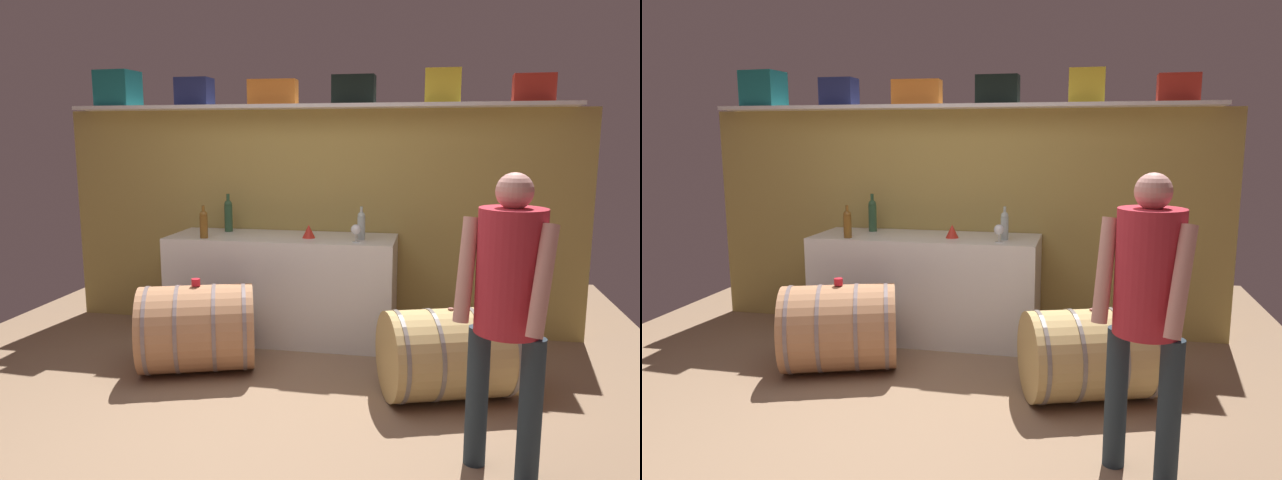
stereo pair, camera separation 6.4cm
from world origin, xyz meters
The scene contains 19 objects.
ground_plane centered at (0.00, 0.54, -0.01)m, with size 5.92×7.56×0.02m, color #8D7055.
back_wall_panel centered at (0.00, 2.18, 0.99)m, with size 4.72×0.10×1.99m, color tan.
high_shelf_board centered at (0.00, 2.03, 2.00)m, with size 4.34×0.40×0.03m, color white.
toolcase_teal centered at (-1.82, 2.03, 2.18)m, with size 0.33×0.29×0.32m, color #1A7477.
toolcase_navy centered at (-1.08, 2.03, 2.14)m, with size 0.30×0.22×0.24m, color navy.
toolcase_orange centered at (-0.35, 2.03, 2.13)m, with size 0.42×0.18×0.22m, color orange.
toolcase_black centered at (0.36, 2.03, 2.14)m, with size 0.36×0.18×0.24m, color black.
toolcase_yellow centered at (1.09, 2.03, 2.16)m, with size 0.29×0.19×0.28m, color yellow.
toolcase_red centered at (1.81, 2.03, 2.13)m, with size 0.32×0.20×0.22m, color red.
work_cabinet centered at (-0.22, 1.79, 0.45)m, with size 1.94×0.67×0.91m, color white.
wine_bottle_amber centered at (-0.84, 1.56, 1.03)m, with size 0.07×0.07×0.28m.
wine_bottle_clear centered at (0.47, 1.74, 1.03)m, with size 0.07×0.07×0.28m.
wine_bottle_green centered at (-0.76, 1.94, 1.06)m, with size 0.07×0.07×0.34m.
wine_glass centered at (0.44, 1.60, 1.00)m, with size 0.09×0.09×0.15m.
red_funnel centered at (0.02, 1.74, 0.96)m, with size 0.11×0.11×0.11m, color red.
wine_barrel_near centered at (-0.66, 0.93, 0.33)m, with size 1.00×0.88×0.66m.
wine_barrel_far centered at (1.19, 0.80, 0.31)m, with size 1.02×0.86×0.63m.
tasting_cup centered at (-0.66, 0.93, 0.68)m, with size 0.06×0.06×0.05m, color red.
winemaker_pouring centered at (1.43, -0.09, 0.97)m, with size 0.50×0.46×1.57m.
Camera 2 is at (1.12, -3.06, 1.73)m, focal length 33.20 mm.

